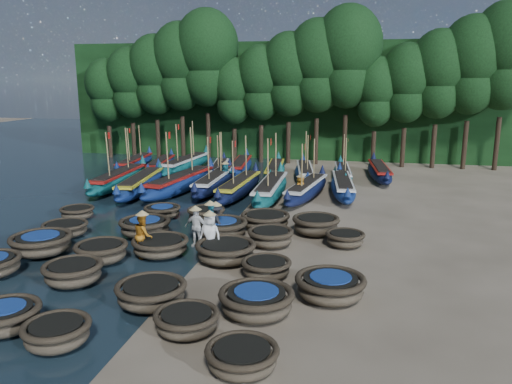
% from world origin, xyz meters
% --- Properties ---
extents(ground, '(120.00, 120.00, 0.00)m').
position_xyz_m(ground, '(0.00, 0.00, 0.00)').
color(ground, gray).
rests_on(ground, ground).
extents(foliage_wall, '(40.00, 3.00, 10.00)m').
position_xyz_m(foliage_wall, '(0.00, 23.50, 5.00)').
color(foliage_wall, black).
rests_on(foliage_wall, ground).
extents(coracle_1, '(2.32, 2.32, 0.75)m').
position_xyz_m(coracle_1, '(-3.52, -9.97, 0.44)').
color(coracle_1, brown).
rests_on(coracle_1, ground).
extents(coracle_2, '(1.79, 1.79, 0.71)m').
position_xyz_m(coracle_2, '(-1.64, -10.44, 0.41)').
color(coracle_2, brown).
rests_on(coracle_2, ground).
extents(coracle_3, '(2.21, 2.21, 0.65)m').
position_xyz_m(coracle_3, '(1.42, -9.05, 0.37)').
color(coracle_3, brown).
rests_on(coracle_3, ground).
extents(coracle_4, '(2.15, 2.15, 0.64)m').
position_xyz_m(coracle_4, '(3.33, -10.52, 0.37)').
color(coracle_4, brown).
rests_on(coracle_4, ground).
extents(coracle_6, '(2.14, 2.14, 0.78)m').
position_xyz_m(coracle_6, '(-3.47, -6.66, 0.45)').
color(coracle_6, brown).
rests_on(coracle_6, ground).
extents(coracle_7, '(2.21, 2.21, 0.77)m').
position_xyz_m(coracle_7, '(-0.21, -7.68, 0.44)').
color(coracle_7, brown).
rests_on(coracle_7, ground).
extents(coracle_8, '(2.55, 2.55, 0.81)m').
position_xyz_m(coracle_8, '(3.09, -7.64, 0.47)').
color(coracle_8, brown).
rests_on(coracle_8, ground).
extents(coracle_9, '(2.27, 2.27, 0.81)m').
position_xyz_m(coracle_9, '(5.16, -6.12, 0.47)').
color(coracle_9, brown).
rests_on(coracle_9, ground).
extents(coracle_10, '(2.44, 2.44, 0.83)m').
position_xyz_m(coracle_10, '(-6.36, -4.21, 0.48)').
color(coracle_10, brown).
rests_on(coracle_10, ground).
extents(coracle_11, '(2.43, 2.43, 0.79)m').
position_xyz_m(coracle_11, '(-3.57, -4.56, 0.45)').
color(coracle_11, brown).
rests_on(coracle_11, ground).
extents(coracle_12, '(2.77, 2.77, 0.73)m').
position_xyz_m(coracle_12, '(-1.67, -3.39, 0.42)').
color(coracle_12, brown).
rests_on(coracle_12, ground).
extents(coracle_13, '(2.46, 2.46, 0.80)m').
position_xyz_m(coracle_13, '(1.05, -3.55, 0.46)').
color(coracle_13, brown).
rests_on(coracle_13, ground).
extents(coracle_14, '(2.04, 2.04, 0.67)m').
position_xyz_m(coracle_14, '(2.84, -4.73, 0.38)').
color(coracle_14, brown).
rests_on(coracle_14, ground).
extents(coracle_15, '(2.46, 2.46, 0.66)m').
position_xyz_m(coracle_15, '(-6.76, -1.91, 0.38)').
color(coracle_15, brown).
rests_on(coracle_15, ground).
extents(coracle_16, '(2.29, 2.29, 0.81)m').
position_xyz_m(coracle_16, '(-3.29, -1.19, 0.47)').
color(coracle_16, brown).
rests_on(coracle_16, ground).
extents(coracle_17, '(2.70, 2.70, 0.82)m').
position_xyz_m(coracle_17, '(0.10, -0.70, 0.48)').
color(coracle_17, brown).
rests_on(coracle_17, ground).
extents(coracle_18, '(2.20, 2.20, 0.75)m').
position_xyz_m(coracle_18, '(2.40, -1.37, 0.43)').
color(coracle_18, brown).
rests_on(coracle_18, ground).
extents(coracle_19, '(1.88, 1.88, 0.64)m').
position_xyz_m(coracle_19, '(5.46, -0.79, 0.37)').
color(coracle_19, brown).
rests_on(coracle_19, ground).
extents(coracle_20, '(1.78, 1.78, 0.64)m').
position_xyz_m(coracle_20, '(-7.77, 0.75, 0.37)').
color(coracle_20, brown).
rests_on(coracle_20, ground).
extents(coracle_21, '(2.07, 2.07, 0.64)m').
position_xyz_m(coracle_21, '(-3.69, 1.80, 0.37)').
color(coracle_21, brown).
rests_on(coracle_21, ground).
extents(coracle_22, '(2.11, 2.11, 0.73)m').
position_xyz_m(coracle_22, '(-1.31, 1.55, 0.42)').
color(coracle_22, brown).
rests_on(coracle_22, ground).
extents(coracle_23, '(2.43, 2.43, 0.75)m').
position_xyz_m(coracle_23, '(1.71, 1.08, 0.43)').
color(coracle_23, brown).
rests_on(coracle_23, ground).
extents(coracle_24, '(2.15, 2.15, 0.84)m').
position_xyz_m(coracle_24, '(4.11, 0.65, 0.48)').
color(coracle_24, brown).
rests_on(coracle_24, ground).
extents(long_boat_1, '(2.02, 8.86, 3.77)m').
position_xyz_m(long_boat_1, '(-9.17, 8.04, 0.60)').
color(long_boat_1, '#105F5D').
rests_on(long_boat_1, ground).
extents(long_boat_2, '(2.59, 8.72, 1.55)m').
position_xyz_m(long_boat_2, '(-7.20, 6.99, 0.59)').
color(long_boat_2, navy).
rests_on(long_boat_2, ground).
extents(long_boat_3, '(2.87, 9.14, 3.92)m').
position_xyz_m(long_boat_3, '(-4.84, 7.65, 0.62)').
color(long_boat_3, navy).
rests_on(long_boat_3, ground).
extents(long_boat_4, '(1.56, 8.41, 3.57)m').
position_xyz_m(long_boat_4, '(-2.94, 8.49, 0.57)').
color(long_boat_4, '#10143C').
rests_on(long_boat_4, ground).
extents(long_boat_5, '(1.86, 8.27, 3.52)m').
position_xyz_m(long_boat_5, '(-1.08, 7.42, 0.56)').
color(long_boat_5, '#10143C').
rests_on(long_boat_5, ground).
extents(long_boat_6, '(1.67, 8.83, 3.75)m').
position_xyz_m(long_boat_6, '(0.91, 7.03, 0.60)').
color(long_boat_6, '#105F5D').
rests_on(long_boat_6, ground).
extents(long_boat_7, '(2.66, 7.91, 3.40)m').
position_xyz_m(long_boat_7, '(2.96, 7.66, 0.54)').
color(long_boat_7, '#10143C').
rests_on(long_boat_7, ground).
extents(long_boat_8, '(2.15, 8.01, 1.42)m').
position_xyz_m(long_boat_8, '(5.02, 8.90, 0.54)').
color(long_boat_8, navy).
rests_on(long_boat_8, ground).
extents(long_boat_9, '(2.21, 7.88, 3.36)m').
position_xyz_m(long_boat_9, '(-11.02, 14.34, 0.53)').
color(long_boat_9, navy).
rests_on(long_boat_9, ground).
extents(long_boat_10, '(2.32, 7.42, 1.32)m').
position_xyz_m(long_boat_10, '(-8.83, 14.20, 0.50)').
color(long_boat_10, navy).
rests_on(long_boat_10, ground).
extents(long_boat_11, '(2.24, 8.79, 3.75)m').
position_xyz_m(long_boat_11, '(-6.90, 14.37, 0.59)').
color(long_boat_11, '#105F5D').
rests_on(long_boat_11, ground).
extents(long_boat_12, '(2.41, 7.19, 3.09)m').
position_xyz_m(long_boat_12, '(-4.00, 13.37, 0.49)').
color(long_boat_12, '#10143C').
rests_on(long_boat_12, ground).
extents(long_boat_13, '(2.16, 7.94, 1.40)m').
position_xyz_m(long_boat_13, '(-2.70, 14.63, 0.53)').
color(long_boat_13, navy).
rests_on(long_boat_13, ground).
extents(long_boat_14, '(2.04, 7.77, 1.37)m').
position_xyz_m(long_boat_14, '(0.08, 13.50, 0.52)').
color(long_boat_14, '#105F5D').
rests_on(long_boat_14, ground).
extents(long_boat_15, '(2.49, 7.66, 3.29)m').
position_xyz_m(long_boat_15, '(2.25, 13.17, 0.52)').
color(long_boat_15, navy).
rests_on(long_boat_15, ground).
extents(long_boat_16, '(1.88, 7.29, 3.11)m').
position_xyz_m(long_boat_16, '(4.84, 13.48, 0.49)').
color(long_boat_16, '#105F5D').
rests_on(long_boat_16, ground).
extents(long_boat_17, '(2.07, 7.92, 1.40)m').
position_xyz_m(long_boat_17, '(7.35, 14.51, 0.53)').
color(long_boat_17, '#10143C').
rests_on(long_boat_17, ground).
extents(fisherman_0, '(0.90, 0.62, 1.99)m').
position_xyz_m(fisherman_0, '(0.29, -3.08, 0.95)').
color(fisherman_0, silver).
rests_on(fisherman_0, ground).
extents(fisherman_1, '(0.52, 0.64, 1.92)m').
position_xyz_m(fisherman_1, '(-0.24, -1.25, 0.96)').
color(fisherman_1, '#195E6C').
rests_on(fisherman_1, ground).
extents(fisherman_2, '(1.00, 1.08, 1.99)m').
position_xyz_m(fisherman_2, '(-2.27, -3.59, 0.94)').
color(fisherman_2, '#B26B17').
rests_on(fisherman_2, ground).
extents(fisherman_3, '(1.21, 1.13, 1.84)m').
position_xyz_m(fisherman_3, '(-0.06, -1.02, 0.86)').
color(fisherman_3, black).
rests_on(fisherman_3, ground).
extents(fisherman_4, '(1.01, 0.52, 1.86)m').
position_xyz_m(fisherman_4, '(-0.66, -1.97, 0.89)').
color(fisherman_4, silver).
rests_on(fisherman_4, ground).
extents(fisherman_5, '(0.97, 1.53, 1.78)m').
position_xyz_m(fisherman_5, '(-2.57, 9.87, 0.83)').
color(fisherman_5, '#195E6C').
rests_on(fisherman_5, ground).
extents(fisherman_6, '(0.81, 0.89, 1.73)m').
position_xyz_m(fisherman_6, '(2.69, 6.75, 0.83)').
color(fisherman_6, '#B26B17').
rests_on(fisherman_6, ground).
extents(tree_0, '(3.68, 3.68, 8.68)m').
position_xyz_m(tree_0, '(-16.00, 20.00, 5.97)').
color(tree_0, black).
rests_on(tree_0, ground).
extents(tree_1, '(4.09, 4.09, 9.65)m').
position_xyz_m(tree_1, '(-13.70, 20.00, 6.65)').
color(tree_1, black).
rests_on(tree_1, ground).
extents(tree_2, '(4.51, 4.51, 10.63)m').
position_xyz_m(tree_2, '(-11.40, 20.00, 7.32)').
color(tree_2, black).
rests_on(tree_2, ground).
extents(tree_3, '(4.92, 4.92, 11.60)m').
position_xyz_m(tree_3, '(-9.10, 20.00, 8.00)').
color(tree_3, black).
rests_on(tree_3, ground).
extents(tree_4, '(5.34, 5.34, 12.58)m').
position_xyz_m(tree_4, '(-6.80, 20.00, 8.67)').
color(tree_4, black).
rests_on(tree_4, ground).
extents(tree_5, '(3.68, 3.68, 8.68)m').
position_xyz_m(tree_5, '(-4.50, 20.00, 5.97)').
color(tree_5, black).
rests_on(tree_5, ground).
extents(tree_6, '(4.09, 4.09, 9.65)m').
position_xyz_m(tree_6, '(-2.20, 20.00, 6.65)').
color(tree_6, black).
rests_on(tree_6, ground).
extents(tree_7, '(4.51, 4.51, 10.63)m').
position_xyz_m(tree_7, '(0.10, 20.00, 7.32)').
color(tree_7, black).
rests_on(tree_7, ground).
extents(tree_8, '(4.92, 4.92, 11.60)m').
position_xyz_m(tree_8, '(2.40, 20.00, 8.00)').
color(tree_8, black).
rests_on(tree_8, ground).
extents(tree_9, '(5.34, 5.34, 12.58)m').
position_xyz_m(tree_9, '(4.70, 20.00, 8.67)').
color(tree_9, black).
rests_on(tree_9, ground).
extents(tree_10, '(3.68, 3.68, 8.68)m').
position_xyz_m(tree_10, '(7.00, 20.00, 5.97)').
color(tree_10, black).
rests_on(tree_10, ground).
extents(tree_11, '(4.09, 4.09, 9.65)m').
position_xyz_m(tree_11, '(9.30, 20.00, 6.65)').
color(tree_11, black).
rests_on(tree_11, ground).
extents(tree_12, '(4.51, 4.51, 10.63)m').
position_xyz_m(tree_12, '(11.60, 20.00, 7.32)').
color(tree_12, black).
rests_on(tree_12, ground).
extents(tree_13, '(4.92, 4.92, 11.60)m').
position_xyz_m(tree_13, '(13.90, 20.00, 8.00)').
color(tree_13, black).
rests_on(tree_13, ground).
extents(tree_14, '(5.34, 5.34, 12.58)m').
position_xyz_m(tree_14, '(16.20, 20.00, 8.67)').
color(tree_14, black).
rests_on(tree_14, ground).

